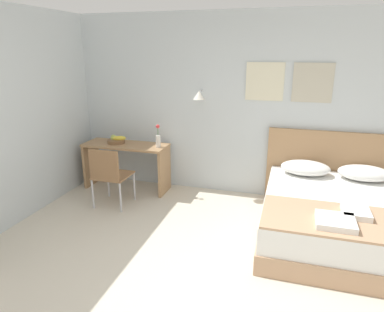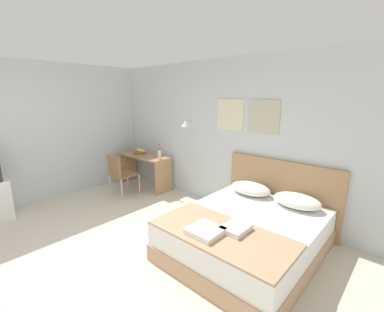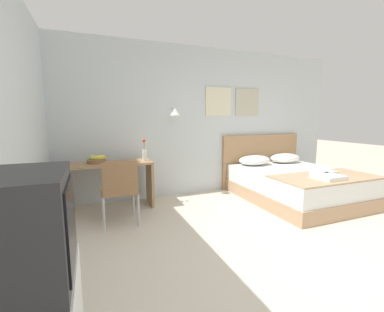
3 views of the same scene
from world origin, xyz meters
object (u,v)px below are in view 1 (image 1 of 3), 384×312
object	(u,v)px
bed	(336,219)
pillow_right	(364,173)
headboard	(332,168)
folded_towel_mid_bed	(335,221)
folded_towel_near_foot	(356,212)
throw_blanket	(346,220)
desk	(126,157)
flower_vase	(158,139)
desk_chair	(109,173)
pillow_left	(305,168)
fruit_bowl	(116,140)

from	to	relation	value
bed	pillow_right	size ratio (longest dim) A/B	3.04
headboard	folded_towel_mid_bed	size ratio (longest dim) A/B	4.97
folded_towel_near_foot	throw_blanket	bearing A→B (deg)	-127.46
pillow_right	folded_towel_near_foot	size ratio (longest dim) A/B	1.99
folded_towel_mid_bed	throw_blanket	bearing A→B (deg)	50.65
pillow_right	desk	bearing A→B (deg)	-179.73
pillow_right	flower_vase	bearing A→B (deg)	-179.25
desk_chair	flower_vase	xyz separation A→B (m)	(0.46, 0.68, 0.35)
desk	flower_vase	world-z (taller)	flower_vase
pillow_right	desk_chair	distance (m)	3.37
flower_vase	pillow_right	bearing A→B (deg)	0.75
bed	headboard	world-z (taller)	headboard
bed	throw_blanket	distance (m)	0.63
pillow_left	pillow_right	world-z (taller)	same
desk	pillow_right	bearing A→B (deg)	0.27
flower_vase	folded_towel_near_foot	bearing A→B (deg)	-23.37
throw_blanket	folded_towel_mid_bed	size ratio (longest dim) A/B	4.50
bed	pillow_right	bearing A→B (deg)	63.31
fruit_bowl	throw_blanket	bearing A→B (deg)	-21.93
throw_blanket	fruit_bowl	bearing A→B (deg)	158.07
bed	pillow_left	distance (m)	0.88
throw_blanket	fruit_bowl	size ratio (longest dim) A/B	5.47
desk_chair	fruit_bowl	xyz separation A→B (m)	(-0.25, 0.71, 0.26)
folded_towel_near_foot	folded_towel_mid_bed	world-z (taller)	same
headboard	flower_vase	size ratio (longest dim) A/B	5.17
headboard	fruit_bowl	distance (m)	3.21
folded_towel_near_foot	desk_chair	size ratio (longest dim) A/B	0.38
folded_towel_near_foot	folded_towel_mid_bed	distance (m)	0.35
bed	pillow_right	world-z (taller)	pillow_right
bed	headboard	xyz separation A→B (m)	(0.00, 1.01, 0.28)
fruit_bowl	flower_vase	size ratio (longest dim) A/B	0.86
bed	desk	distance (m)	3.12
pillow_left	desk	size ratio (longest dim) A/B	0.49
folded_towel_near_foot	fruit_bowl	xyz separation A→B (m)	(-3.29, 1.15, 0.21)
headboard	folded_towel_near_foot	bearing A→B (deg)	-85.83
fruit_bowl	headboard	bearing A→B (deg)	5.27
desk	bed	bearing A→B (deg)	-13.09
bed	throw_blanket	size ratio (longest dim) A/B	1.22
bed	desk_chair	world-z (taller)	desk_chair
folded_towel_near_foot	fruit_bowl	bearing A→B (deg)	160.81
folded_towel_mid_bed	desk	size ratio (longest dim) A/B	0.27
bed	headboard	bearing A→B (deg)	90.00
headboard	desk	bearing A→B (deg)	-174.23
flower_vase	desk	bearing A→B (deg)	177.84
bed	desk_chair	bearing A→B (deg)	179.85
pillow_right	pillow_left	bearing A→B (deg)	180.00
flower_vase	pillow_left	bearing A→B (deg)	1.01
throw_blanket	folded_towel_near_foot	bearing A→B (deg)	52.54
folded_towel_mid_bed	desk_chair	world-z (taller)	desk_chair
folded_towel_mid_bed	flower_vase	distance (m)	2.75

